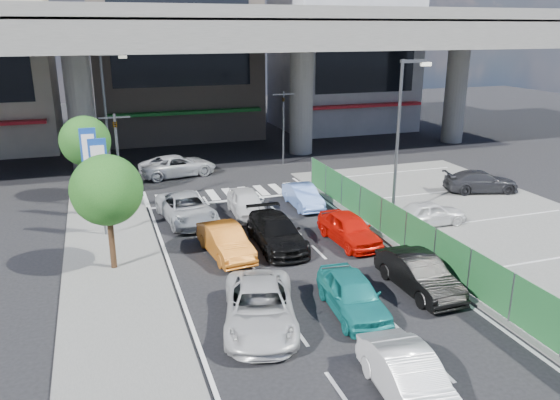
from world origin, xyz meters
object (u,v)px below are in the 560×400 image
object	(u,v)px
signboard_near	(100,174)
tree_near	(107,190)
traffic_light_left	(116,138)
traffic_cone	(414,218)
street_lamp_left	(108,107)
hatch_black_mid_right	(419,274)
taxi_teal_mid	(353,294)
kei_truck_front_right	(303,196)
sedan_white_front_mid	(247,203)
taxi_orange_right	(349,229)
traffic_light_right	(283,110)
street_lamp_right	(401,126)
taxi_orange_left	(225,241)
sedan_black_mid	(276,232)
wagon_silver_front_left	(186,208)
sedan_white_mid_left	(260,307)
parked_sedan_dgrey	(481,181)
tree_far	(85,141)
hatch_white_back_mid	(410,379)
signboard_far	(90,160)
crossing_wagon_silver	(178,166)
parked_sedan_white	(430,213)

from	to	relation	value
signboard_near	tree_near	distance (m)	4.01
traffic_light_left	tree_near	xyz separation A→B (m)	(-0.80, -8.00, -0.55)
signboard_near	traffic_cone	distance (m)	15.16
street_lamp_left	hatch_black_mid_right	size ratio (longest dim) A/B	1.91
taxi_teal_mid	kei_truck_front_right	xyz separation A→B (m)	(2.62, 11.51, -0.08)
sedan_white_front_mid	taxi_orange_right	bearing A→B (deg)	-53.47
traffic_light_right	hatch_black_mid_right	distance (m)	20.94
taxi_teal_mid	street_lamp_right	bearing A→B (deg)	56.80
traffic_light_left	traffic_cone	world-z (taller)	traffic_light_left
taxi_orange_left	kei_truck_front_right	xyz separation A→B (m)	(5.61, 5.26, -0.06)
street_lamp_left	sedan_black_mid	distance (m)	15.70
wagon_silver_front_left	sedan_white_mid_left	bearing A→B (deg)	-93.54
street_lamp_right	parked_sedan_dgrey	world-z (taller)	street_lamp_right
wagon_silver_front_left	sedan_white_front_mid	xyz separation A→B (m)	(3.13, -0.16, 0.01)
sedan_black_mid	tree_far	bearing A→B (deg)	128.78
street_lamp_left	tree_near	bearing A→B (deg)	-92.76
street_lamp_right	hatch_white_back_mid	world-z (taller)	street_lamp_right
street_lamp_left	signboard_far	distance (m)	7.32
hatch_white_back_mid	crossing_wagon_silver	world-z (taller)	crossing_wagon_silver
sedan_black_mid	parked_sedan_dgrey	xyz separation A→B (m)	(14.22, 4.08, 0.00)
sedan_black_mid	crossing_wagon_silver	xyz separation A→B (m)	(-2.28, 13.84, 0.01)
hatch_black_mid_right	taxi_teal_mid	bearing A→B (deg)	-168.35
taxi_teal_mid	taxi_orange_right	size ratio (longest dim) A/B	1.00
street_lamp_left	parked_sedan_dgrey	distance (m)	23.12
street_lamp_left	traffic_cone	distance (m)	19.66
traffic_light_right	parked_sedan_dgrey	size ratio (longest dim) A/B	1.20
street_lamp_right	taxi_teal_mid	size ratio (longest dim) A/B	1.98
traffic_light_left	street_lamp_left	world-z (taller)	street_lamp_left
sedan_white_front_mid	tree_near	bearing A→B (deg)	-141.92
sedan_black_mid	taxi_orange_right	size ratio (longest dim) A/B	1.17
traffic_light_right	taxi_teal_mid	world-z (taller)	traffic_light_right
traffic_cone	signboard_near	bearing A→B (deg)	166.63
tree_near	taxi_orange_left	world-z (taller)	tree_near
tree_near	parked_sedan_dgrey	world-z (taller)	tree_near
traffic_light_right	hatch_black_mid_right	bearing A→B (deg)	-95.02
sedan_white_front_mid	sedan_black_mid	bearing A→B (deg)	-85.04
hatch_white_back_mid	parked_sedan_white	world-z (taller)	hatch_white_back_mid
parked_sedan_white	parked_sedan_dgrey	distance (m)	7.34
tree_far	hatch_black_mid_right	world-z (taller)	tree_far
hatch_white_back_mid	kei_truck_front_right	bearing A→B (deg)	82.73
taxi_orange_left	sedan_white_front_mid	size ratio (longest dim) A/B	1.01
taxi_teal_mid	hatch_black_mid_right	xyz separation A→B (m)	(3.05, 0.68, 0.00)
kei_truck_front_right	sedan_black_mid	bearing A→B (deg)	-121.71
signboard_far	traffic_cone	world-z (taller)	signboard_far
taxi_orange_left	traffic_cone	size ratio (longest dim) A/B	5.45
kei_truck_front_right	hatch_white_back_mid	bearing A→B (deg)	-100.41
hatch_white_back_mid	taxi_orange_left	xyz separation A→B (m)	(-2.32, 10.99, 0.00)
traffic_light_right	street_lamp_left	world-z (taller)	street_lamp_left
taxi_orange_left	sedan_black_mid	size ratio (longest dim) A/B	0.85
street_lamp_right	kei_truck_front_right	xyz separation A→B (m)	(-3.92, 3.22, -4.16)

